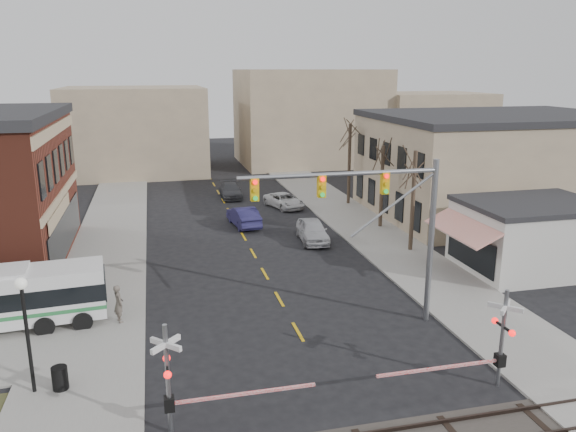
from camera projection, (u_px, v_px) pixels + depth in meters
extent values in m
plane|color=black|center=(309.00, 352.00, 24.55)|extent=(160.00, 160.00, 0.00)
cube|color=gray|center=(111.00, 237.00, 41.19)|extent=(5.00, 60.00, 0.12)
cube|color=gray|center=(355.00, 221.00, 45.50)|extent=(5.00, 60.00, 0.12)
cube|color=tan|center=(62.00, 194.00, 35.80)|extent=(0.10, 15.00, 0.50)
cube|color=tan|center=(55.00, 129.00, 34.76)|extent=(0.10, 15.00, 0.70)
cube|color=black|center=(66.00, 231.00, 36.43)|extent=(0.08, 13.00, 2.60)
cube|color=gray|center=(497.00, 167.00, 47.34)|extent=(20.00, 15.00, 8.00)
cube|color=#262628|center=(501.00, 116.00, 46.27)|extent=(20.30, 15.30, 0.50)
cube|color=beige|center=(531.00, 238.00, 34.26)|extent=(8.00, 6.00, 4.00)
cube|color=#262628|center=(535.00, 204.00, 33.72)|extent=(8.20, 6.20, 0.30)
cube|color=red|center=(461.00, 227.00, 32.92)|extent=(1.68, 6.00, 0.87)
cylinder|color=#382B21|center=(413.00, 201.00, 37.34)|extent=(0.28, 0.28, 6.75)
cylinder|color=#382B21|center=(382.00, 187.00, 43.10)|extent=(0.28, 0.28, 6.30)
cylinder|color=#382B21|center=(349.00, 164.00, 50.56)|extent=(0.28, 0.28, 7.20)
cylinder|color=gray|center=(431.00, 242.00, 26.75)|extent=(0.28, 0.28, 8.00)
cylinder|color=gray|center=(340.00, 174.00, 24.82)|extent=(9.26, 0.20, 0.20)
cube|color=gold|center=(385.00, 183.00, 25.43)|extent=(0.35, 0.30, 1.00)
cube|color=gold|center=(321.00, 186.00, 24.74)|extent=(0.35, 0.30, 1.00)
cube|color=gold|center=(255.00, 189.00, 24.06)|extent=(0.35, 0.30, 1.00)
cylinder|color=gray|center=(168.00, 380.00, 18.63)|extent=(0.16, 0.16, 4.00)
cube|color=silver|center=(166.00, 344.00, 18.30)|extent=(1.00, 1.00, 0.18)
cube|color=silver|center=(166.00, 344.00, 18.30)|extent=(1.00, 1.00, 0.18)
sphere|color=#FF0C0C|center=(168.00, 375.00, 17.98)|extent=(0.26, 0.26, 0.26)
sphere|color=#FF0C0C|center=(167.00, 358.00, 19.02)|extent=(0.26, 0.26, 0.26)
cube|color=black|center=(169.00, 404.00, 18.85)|extent=(0.35, 0.35, 0.50)
cube|color=#FF0C0C|center=(246.00, 394.00, 19.45)|extent=(5.00, 0.10, 0.10)
cylinder|color=gray|center=(502.00, 339.00, 21.47)|extent=(0.16, 0.16, 4.00)
cube|color=silver|center=(505.00, 307.00, 21.14)|extent=(1.00, 1.00, 0.18)
cube|color=silver|center=(505.00, 307.00, 21.14)|extent=(1.00, 1.00, 0.18)
sphere|color=#FF0C0C|center=(512.00, 333.00, 20.82)|extent=(0.26, 0.26, 0.26)
sphere|color=#FF0C0C|center=(495.00, 321.00, 21.86)|extent=(0.26, 0.26, 0.26)
cube|color=black|center=(500.00, 360.00, 21.69)|extent=(0.35, 0.35, 0.50)
cube|color=#FF0C0C|center=(439.00, 368.00, 21.10)|extent=(5.00, 0.10, 0.10)
cylinder|color=black|center=(28.00, 341.00, 20.82)|extent=(0.14, 0.14, 4.23)
sphere|color=silver|center=(21.00, 284.00, 20.24)|extent=(0.44, 0.44, 0.44)
cylinder|color=black|center=(60.00, 378.00, 21.41)|extent=(0.60, 0.60, 0.91)
imported|color=#A5A5A9|center=(312.00, 230.00, 40.23)|extent=(2.28, 4.83, 1.60)
imported|color=#1E1B45|center=(244.00, 216.00, 44.18)|extent=(2.21, 4.91, 1.56)
imported|color=silver|center=(284.00, 201.00, 50.13)|extent=(3.42, 5.00, 1.27)
imported|color=#47484C|center=(231.00, 191.00, 54.09)|extent=(2.03, 4.69, 1.34)
imported|color=#5F554C|center=(119.00, 303.00, 27.04)|extent=(0.65, 0.79, 1.87)
imported|color=#38365F|center=(96.00, 291.00, 28.58)|extent=(1.13, 1.07, 1.84)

